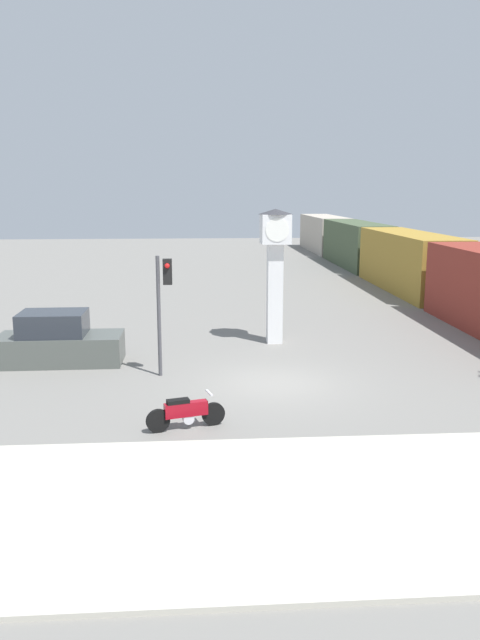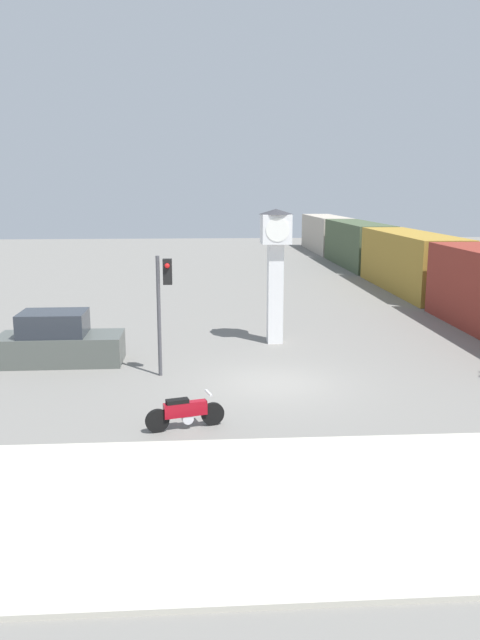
% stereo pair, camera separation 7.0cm
% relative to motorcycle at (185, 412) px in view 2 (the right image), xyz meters
% --- Properties ---
extents(ground_plane, '(120.00, 120.00, 0.00)m').
position_rel_motorcycle_xyz_m(ground_plane, '(2.67, 3.54, -0.43)').
color(ground_plane, slate).
extents(sidewalk_strip, '(36.00, 6.00, 0.10)m').
position_rel_motorcycle_xyz_m(sidewalk_strip, '(2.67, -4.00, -0.38)').
color(sidewalk_strip, '#BCB7A8').
rests_on(sidewalk_strip, ground_plane).
extents(motorcycle, '(1.97, 0.71, 0.89)m').
position_rel_motorcycle_xyz_m(motorcycle, '(0.00, 0.00, 0.00)').
color(motorcycle, black).
rests_on(motorcycle, ground_plane).
extents(clock_tower, '(1.32, 1.32, 5.16)m').
position_rel_motorcycle_xyz_m(clock_tower, '(3.32, 8.84, 2.98)').
color(clock_tower, white).
rests_on(clock_tower, ground_plane).
extents(freight_train, '(2.80, 49.09, 3.40)m').
position_rel_motorcycle_xyz_m(freight_train, '(12.90, 27.51, 1.27)').
color(freight_train, maroon).
rests_on(freight_train, ground_plane).
extents(traffic_light, '(0.50, 0.35, 3.85)m').
position_rel_motorcycle_xyz_m(traffic_light, '(-0.73, 4.65, 2.23)').
color(traffic_light, '#47474C').
rests_on(traffic_light, ground_plane).
extents(parked_car, '(4.21, 1.82, 1.80)m').
position_rel_motorcycle_xyz_m(parked_car, '(-4.43, 6.38, 0.32)').
color(parked_car, '#4C514C').
rests_on(parked_car, ground_plane).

